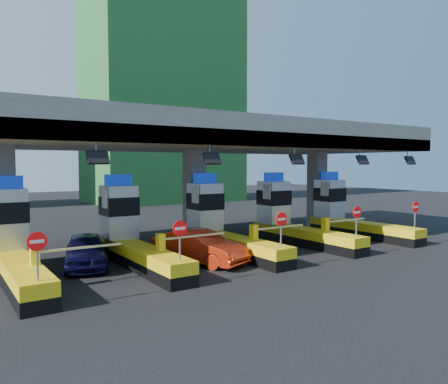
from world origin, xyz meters
TOP-DOWN VIEW (x-y plane):
  - ground at (0.00, 0.00)m, footprint 120.00×120.00m
  - toll_canopy at (0.00, 2.87)m, footprint 28.00×12.09m
  - toll_lane_far_left at (-10.00, 0.28)m, footprint 4.43×8.00m
  - toll_lane_left at (-5.00, 0.28)m, footprint 4.43×8.00m
  - toll_lane_center at (0.00, 0.28)m, footprint 4.43×8.00m
  - toll_lane_right at (5.00, 0.28)m, footprint 4.43×8.00m
  - toll_lane_far_right at (10.00, 0.28)m, footprint 4.43×8.00m
  - bg_building_scaffold at (12.00, 32.00)m, footprint 18.00×12.00m
  - van at (-6.98, 0.65)m, footprint 2.96×4.81m
  - red_car at (-2.35, -1.53)m, footprint 3.23×5.03m

SIDE VIEW (x-z plane):
  - ground at x=0.00m, z-range 0.00..0.00m
  - van at x=-6.98m, z-range 0.00..1.53m
  - red_car at x=-2.35m, z-range 0.00..1.57m
  - toll_lane_far_left at x=-10.00m, z-range -0.68..3.47m
  - toll_lane_left at x=-5.00m, z-range -0.68..3.47m
  - toll_lane_center at x=0.00m, z-range -0.68..3.47m
  - toll_lane_right at x=5.00m, z-range -0.68..3.47m
  - toll_lane_far_right at x=10.00m, z-range -0.68..3.47m
  - toll_canopy at x=0.00m, z-range 2.63..9.63m
  - bg_building_scaffold at x=12.00m, z-range 0.00..28.00m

